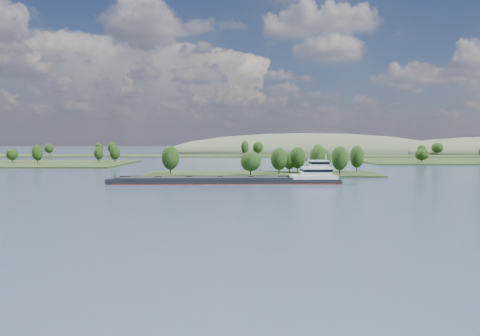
{
  "coord_description": "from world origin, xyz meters",
  "views": [
    {
      "loc": [
        -5.87,
        -23.01,
        15.59
      ],
      "look_at": [
        -8.74,
        130.0,
        6.0
      ],
      "focal_mm": 35.0,
      "sensor_mm": 36.0,
      "label": 1
    }
  ],
  "objects": [
    {
      "name": "tree_island",
      "position": [
        6.39,
        178.92,
        4.03
      ],
      "size": [
        100.0,
        31.14,
        13.56
      ],
      "color": "#233316",
      "rests_on": "ground"
    },
    {
      "name": "hill_west",
      "position": [
        60.0,
        500.0,
        0.0
      ],
      "size": [
        320.0,
        160.0,
        44.0
      ],
      "primitive_type": "ellipsoid",
      "color": "#445339",
      "rests_on": "ground"
    },
    {
      "name": "back_shoreline",
      "position": [
        9.08,
        399.83,
        0.72
      ],
      "size": [
        900.0,
        60.0,
        14.69
      ],
      "color": "#233316",
      "rests_on": "ground"
    },
    {
      "name": "ground",
      "position": [
        0.0,
        120.0,
        0.0
      ],
      "size": [
        1800.0,
        1800.0,
        0.0
      ],
      "primitive_type": "plane",
      "color": "#334559",
      "rests_on": "ground"
    },
    {
      "name": "cargo_barge",
      "position": [
        -8.63,
        140.72,
        1.38
      ],
      "size": [
        81.38,
        13.9,
        10.95
      ],
      "color": "black",
      "rests_on": "ground"
    }
  ]
}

